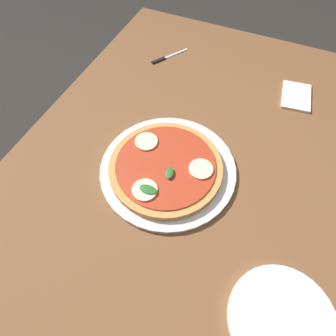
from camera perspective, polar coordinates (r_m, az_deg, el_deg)
name	(u,v)px	position (r m, az deg, el deg)	size (l,w,h in m)	color
ground_plane	(172,273)	(1.48, 0.82, -19.79)	(6.00, 6.00, 0.00)	#2D2B28
dining_table	(175,212)	(0.84, 1.38, -8.52)	(1.59, 0.98, 0.77)	brown
serving_tray	(168,169)	(0.79, 0.00, -0.16)	(0.37, 0.37, 0.01)	silver
pizza	(166,167)	(0.78, -0.47, 0.23)	(0.30, 0.30, 0.03)	tan
plate_white	(282,321)	(0.70, 21.37, -26.00)	(0.22, 0.22, 0.01)	white
napkin	(296,96)	(1.07, 23.69, 12.69)	(0.13, 0.09, 0.01)	white
knife	(165,58)	(1.14, -0.54, 20.67)	(0.14, 0.09, 0.01)	black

